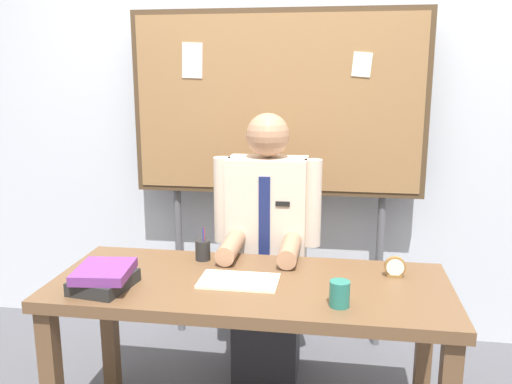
# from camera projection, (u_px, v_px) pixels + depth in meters

# --- Properties ---
(back_wall) EXTENTS (6.40, 0.08, 2.70)m
(back_wall) POSITION_uv_depth(u_px,v_px,m) (281.00, 117.00, 3.24)
(back_wall) COLOR silver
(back_wall) RESTS_ON ground_plane
(desk) EXTENTS (1.67, 0.68, 0.75)m
(desk) POSITION_uv_depth(u_px,v_px,m) (250.00, 303.00, 2.30)
(desk) COLOR brown
(desk) RESTS_ON ground_plane
(person) EXTENTS (0.55, 0.56, 1.42)m
(person) POSITION_uv_depth(u_px,v_px,m) (267.00, 259.00, 2.81)
(person) COLOR #2D2D33
(person) RESTS_ON ground_plane
(bulletin_board) EXTENTS (1.66, 0.09, 1.96)m
(bulletin_board) POSITION_uv_depth(u_px,v_px,m) (277.00, 108.00, 3.03)
(bulletin_board) COLOR #4C3823
(bulletin_board) RESTS_ON ground_plane
(book_stack) EXTENTS (0.24, 0.27, 0.09)m
(book_stack) POSITION_uv_depth(u_px,v_px,m) (104.00, 277.00, 2.19)
(book_stack) COLOR #262626
(book_stack) RESTS_ON desk
(open_notebook) EXTENTS (0.33, 0.20, 0.01)m
(open_notebook) POSITION_uv_depth(u_px,v_px,m) (239.00, 281.00, 2.26)
(open_notebook) COLOR #F4EFCC
(open_notebook) RESTS_ON desk
(desk_clock) EXTENTS (0.09, 0.04, 0.09)m
(desk_clock) POSITION_uv_depth(u_px,v_px,m) (395.00, 268.00, 2.32)
(desk_clock) COLOR olive
(desk_clock) RESTS_ON desk
(coffee_mug) EXTENTS (0.08, 0.08, 0.10)m
(coffee_mug) POSITION_uv_depth(u_px,v_px,m) (340.00, 294.00, 2.02)
(coffee_mug) COLOR #267266
(coffee_mug) RESTS_ON desk
(pen_holder) EXTENTS (0.07, 0.07, 0.16)m
(pen_holder) POSITION_uv_depth(u_px,v_px,m) (203.00, 250.00, 2.53)
(pen_holder) COLOR #262626
(pen_holder) RESTS_ON desk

